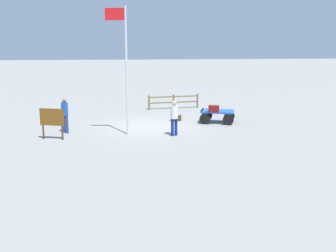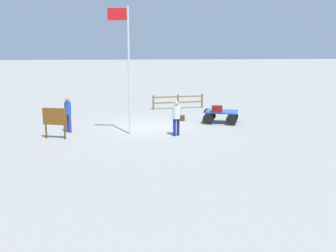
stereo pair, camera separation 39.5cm
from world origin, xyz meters
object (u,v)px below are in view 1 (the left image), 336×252
at_px(worker_trailing, 65,113).
at_px(signboard, 52,119).
at_px(luggage_cart, 217,114).
at_px(suitcase_olive, 176,118).
at_px(worker_lead, 174,115).
at_px(suitcase_dark, 214,109).
at_px(flagpole, 124,61).

bearing_deg(worker_trailing, signboard, 73.35).
bearing_deg(luggage_cart, suitcase_olive, -19.38).
bearing_deg(worker_trailing, worker_lead, 168.97).
bearing_deg(suitcase_dark, luggage_cart, -127.26).
bearing_deg(luggage_cart, flagpole, 25.08).
distance_m(suitcase_olive, signboard, 7.21).
relative_size(suitcase_dark, worker_trailing, 0.35).
bearing_deg(worker_lead, suitcase_dark, -134.36).
distance_m(suitcase_olive, flagpole, 5.33).
xyz_separation_m(luggage_cart, worker_trailing, (7.88, 1.75, 0.52)).
bearing_deg(worker_lead, luggage_cart, -133.56).
bearing_deg(suitcase_olive, worker_trailing, 23.72).
distance_m(luggage_cart, worker_lead, 3.85).
bearing_deg(worker_trailing, luggage_cart, -167.50).
distance_m(luggage_cart, suitcase_olive, 2.32).
height_order(suitcase_dark, worker_lead, worker_lead).
xyz_separation_m(suitcase_dark, flagpole, (4.67, 1.96, 2.67)).
bearing_deg(signboard, suitcase_olive, -148.21).
relative_size(worker_lead, signboard, 1.18).
relative_size(suitcase_olive, flagpole, 0.10).
relative_size(luggage_cart, worker_trailing, 1.21).
distance_m(worker_lead, signboard, 5.63).
relative_size(luggage_cart, signboard, 1.44).
bearing_deg(worker_lead, signboard, 2.47).
bearing_deg(suitcase_dark, worker_trailing, 10.43).
xyz_separation_m(suitcase_dark, worker_lead, (2.37, 2.42, 0.16)).
height_order(worker_trailing, flagpole, flagpole).
distance_m(worker_lead, flagpole, 3.43).
bearing_deg(suitcase_olive, worker_lead, 82.51).
xyz_separation_m(luggage_cart, worker_lead, (2.63, 2.77, 0.53)).
height_order(suitcase_dark, signboard, signboard).
height_order(luggage_cart, suitcase_dark, suitcase_dark).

